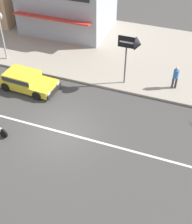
% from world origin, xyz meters
% --- Properties ---
extents(ground_plane, '(160.00, 160.00, 0.00)m').
position_xyz_m(ground_plane, '(0.00, 0.00, 0.00)').
color(ground_plane, '#423F3D').
extents(lane_centre_stripe, '(50.40, 0.14, 0.01)m').
position_xyz_m(lane_centre_stripe, '(0.00, 0.00, 0.00)').
color(lane_centre_stripe, silver).
rests_on(lane_centre_stripe, ground).
extents(kerb_strip, '(68.00, 10.00, 0.15)m').
position_xyz_m(kerb_strip, '(0.00, 9.71, 0.07)').
color(kerb_strip, '#9E9384').
rests_on(kerb_strip, ground).
extents(hatchback_yellow_2, '(3.95, 1.96, 1.10)m').
position_xyz_m(hatchback_yellow_2, '(-3.88, 3.03, 0.59)').
color(hatchback_yellow_2, yellow).
rests_on(hatchback_yellow_2, ground).
extents(street_clock, '(0.57, 0.22, 3.55)m').
position_xyz_m(street_clock, '(-7.00, 5.57, 2.72)').
color(street_clock, '#9E9EA3').
rests_on(street_clock, kerb_strip).
extents(arrow_signboard, '(1.45, 0.81, 3.38)m').
position_xyz_m(arrow_signboard, '(2.55, 5.59, 2.99)').
color(arrow_signboard, '#4C4C51').
rests_on(arrow_signboard, kerb_strip).
extents(pedestrian_near_clock, '(0.34, 0.34, 1.55)m').
position_xyz_m(pedestrian_near_clock, '(5.18, 6.19, 1.05)').
color(pedestrian_near_clock, '#333338').
rests_on(pedestrian_near_clock, kerb_strip).
extents(shopfront_corner_warung, '(7.11, 5.99, 4.26)m').
position_xyz_m(shopfront_corner_warung, '(-4.80, 11.83, 2.29)').
color(shopfront_corner_warung, '#999EA8').
rests_on(shopfront_corner_warung, kerb_strip).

